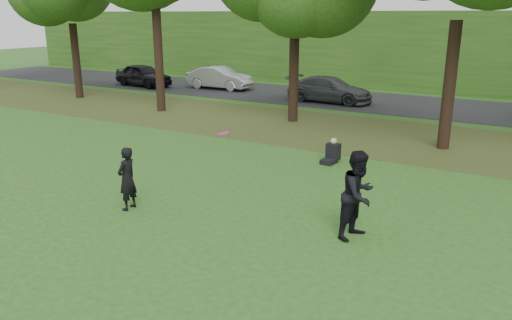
{
  "coord_description": "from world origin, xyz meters",
  "views": [
    {
      "loc": [
        7.01,
        -6.72,
        4.83
      ],
      "look_at": [
        0.98,
        3.64,
        1.3
      ],
      "focal_mm": 35.0,
      "sensor_mm": 36.0,
      "label": 1
    }
  ],
  "objects_px": {
    "player_left": "(127,179)",
    "seated_person": "(332,153)",
    "player_right": "(359,195)",
    "frisbee": "(223,133)"
  },
  "relations": [
    {
      "from": "seated_person",
      "to": "player_right",
      "type": "bearing_deg",
      "value": -56.27
    },
    {
      "from": "player_left",
      "to": "frisbee",
      "type": "bearing_deg",
      "value": 96.35
    },
    {
      "from": "player_right",
      "to": "seated_person",
      "type": "distance_m",
      "value": 5.89
    },
    {
      "from": "frisbee",
      "to": "seated_person",
      "type": "distance_m",
      "value": 6.32
    },
    {
      "from": "player_left",
      "to": "seated_person",
      "type": "relative_size",
      "value": 1.97
    },
    {
      "from": "player_right",
      "to": "seated_person",
      "type": "xyz_separation_m",
      "value": [
        -2.68,
        5.2,
        -0.69
      ]
    },
    {
      "from": "player_left",
      "to": "seated_person",
      "type": "distance_m",
      "value": 7.19
    },
    {
      "from": "player_left",
      "to": "player_right",
      "type": "xyz_separation_m",
      "value": [
        5.6,
        1.35,
        0.18
      ]
    },
    {
      "from": "seated_person",
      "to": "player_left",
      "type": "bearing_deg",
      "value": -107.61
    },
    {
      "from": "player_left",
      "to": "frisbee",
      "type": "distance_m",
      "value": 3.0
    }
  ]
}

